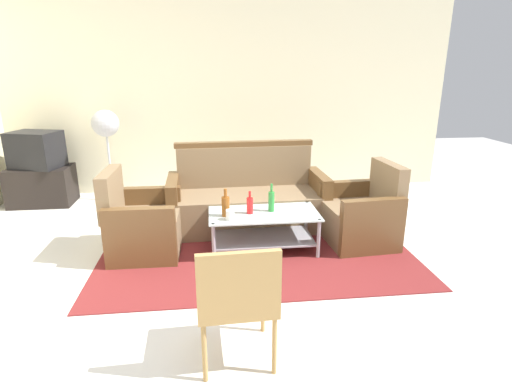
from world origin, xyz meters
TOP-DOWN VIEW (x-y plane):
  - ground_plane at (0.00, 0.00)m, footprint 14.00×14.00m
  - wall_back at (0.00, 3.06)m, footprint 6.52×0.12m
  - rug at (0.12, 0.79)m, footprint 3.11×2.06m
  - couch at (0.09, 1.42)m, footprint 1.82×0.79m
  - armchair_left at (-1.02, 0.85)m, footprint 0.71×0.77m
  - armchair_right at (1.26, 0.85)m, footprint 0.75×0.81m
  - coffee_table at (0.20, 0.77)m, footprint 1.10×0.60m
  - bottle_brown at (-0.19, 0.70)m, footprint 0.08×0.08m
  - bottle_green at (0.28, 0.79)m, footprint 0.06×0.06m
  - bottle_red at (0.06, 0.75)m, footprint 0.06×0.06m
  - cup at (-0.15, 0.60)m, footprint 0.08×0.08m
  - tv_stand at (-2.63, 2.55)m, footprint 0.80×0.50m
  - television at (-2.62, 2.55)m, footprint 0.70×0.59m
  - pedestal_fan at (-1.71, 2.60)m, footprint 0.36×0.36m
  - wicker_chair at (-0.18, -0.88)m, footprint 0.50×0.50m

SIDE VIEW (x-z plane):
  - ground_plane at x=0.00m, z-range 0.00..0.00m
  - rug at x=0.12m, z-range 0.00..0.01m
  - tv_stand at x=-2.63m, z-range 0.00..0.52m
  - coffee_table at x=0.20m, z-range 0.07..0.47m
  - armchair_left at x=-1.02m, z-range -0.14..0.71m
  - armchair_right at x=1.26m, z-range -0.14..0.71m
  - couch at x=0.09m, z-range -0.16..0.80m
  - cup at x=-0.15m, z-range 0.41..0.51m
  - wicker_chair at x=-0.18m, z-range 0.07..0.91m
  - bottle_red at x=0.06m, z-range 0.38..0.61m
  - bottle_brown at x=-0.19m, z-range 0.38..0.66m
  - bottle_green at x=0.28m, z-range 0.38..0.66m
  - television at x=-2.62m, z-range 0.52..1.00m
  - pedestal_fan at x=-1.71m, z-range 0.38..1.65m
  - wall_back at x=0.00m, z-range 0.00..2.80m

